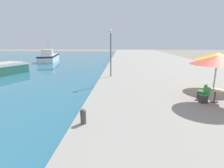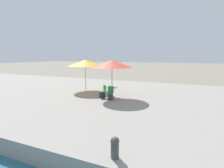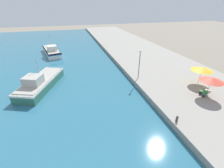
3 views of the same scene
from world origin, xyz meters
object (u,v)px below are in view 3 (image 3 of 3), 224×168
(lamppost, at_px, (140,60))
(fishing_boat_mid, at_px, (52,51))
(cafe_chair_left, at_px, (201,92))
(cafe_umbrella_pink, at_px, (212,79))
(cafe_table, at_px, (208,92))
(fishing_boat_near, at_px, (41,82))
(mooring_bollard, at_px, (177,118))
(cafe_umbrella_white, at_px, (202,69))
(cafe_chair_right, at_px, (204,95))

(lamppost, bearing_deg, fishing_boat_mid, 126.08)
(cafe_chair_left, bearing_deg, cafe_umbrella_pink, -105.87)
(cafe_table, height_order, cafe_chair_left, cafe_chair_left)
(fishing_boat_near, bearing_deg, mooring_bollard, -19.79)
(cafe_umbrella_white, xyz_separation_m, cafe_chair_right, (-2.18, -3.33, -2.05))
(cafe_chair_right, distance_m, mooring_bollard, 6.97)
(cafe_umbrella_pink, relative_size, cafe_table, 3.59)
(cafe_chair_right, bearing_deg, cafe_table, -90.00)
(cafe_umbrella_white, relative_size, cafe_table, 3.75)
(cafe_umbrella_white, relative_size, cafe_chair_right, 3.30)
(cafe_umbrella_pink, xyz_separation_m, cafe_chair_right, (-0.52, -0.11, -2.11))
(cafe_chair_right, height_order, mooring_bollard, cafe_chair_right)
(cafe_table, height_order, lamppost, lamppost)
(fishing_boat_near, height_order, cafe_chair_left, fishing_boat_near)
(lamppost, bearing_deg, cafe_umbrella_pink, -49.98)
(cafe_table, distance_m, mooring_bollard, 7.68)
(cafe_umbrella_pink, relative_size, cafe_umbrella_white, 0.96)
(fishing_boat_mid, height_order, cafe_table, fishing_boat_mid)
(mooring_bollard, bearing_deg, cafe_table, 24.29)
(mooring_bollard, bearing_deg, fishing_boat_mid, 114.75)
(fishing_boat_near, bearing_deg, cafe_chair_right, -3.71)
(fishing_boat_near, relative_size, fishing_boat_mid, 0.93)
(cafe_table, bearing_deg, fishing_boat_mid, 127.51)
(fishing_boat_mid, distance_m, cafe_table, 34.80)
(lamppost, bearing_deg, cafe_chair_left, -49.29)
(cafe_chair_right, bearing_deg, fishing_boat_near, 48.88)
(fishing_boat_near, distance_m, cafe_umbrella_white, 24.02)
(cafe_umbrella_white, bearing_deg, mooring_bollard, -143.45)
(fishing_boat_mid, relative_size, mooring_bollard, 16.74)
(cafe_umbrella_pink, xyz_separation_m, cafe_chair_left, (-0.35, 0.59, -2.11))
(fishing_boat_mid, xyz_separation_m, lamppost, (14.71, -20.19, 2.92))
(fishing_boat_near, xyz_separation_m, cafe_chair_left, (21.04, -9.04, 0.12))
(cafe_umbrella_white, distance_m, cafe_chair_right, 4.48)
(fishing_boat_near, height_order, lamppost, lamppost)
(fishing_boat_near, height_order, mooring_bollard, fishing_boat_near)
(fishing_boat_near, xyz_separation_m, fishing_boat_mid, (0.37, 18.07, -0.04))
(cafe_chair_left, height_order, lamppost, lamppost)
(cafe_chair_right, height_order, lamppost, lamppost)
(cafe_table, relative_size, mooring_bollard, 1.22)
(cafe_umbrella_white, height_order, cafe_chair_right, cafe_umbrella_white)
(fishing_boat_mid, distance_m, cafe_chair_left, 34.09)
(mooring_bollard, bearing_deg, cafe_umbrella_pink, 24.22)
(cafe_umbrella_pink, distance_m, cafe_table, 1.91)
(fishing_boat_mid, relative_size, cafe_umbrella_white, 3.65)
(fishing_boat_mid, relative_size, cafe_chair_right, 12.03)
(cafe_umbrella_pink, bearing_deg, lamppost, 130.02)
(cafe_umbrella_white, distance_m, lamppost, 9.07)
(cafe_table, xyz_separation_m, mooring_bollard, (-7.00, -3.16, -0.18))
(fishing_boat_mid, height_order, cafe_umbrella_pink, fishing_boat_mid)
(fishing_boat_mid, xyz_separation_m, cafe_table, (21.19, -27.61, 0.36))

